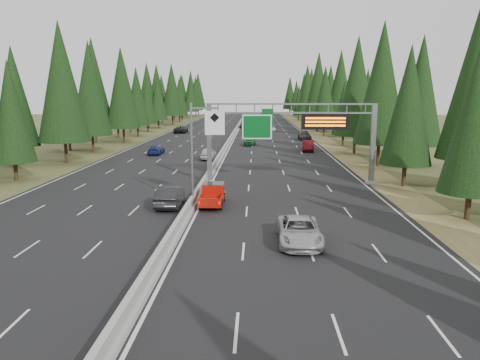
{
  "coord_description": "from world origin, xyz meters",
  "views": [
    {
      "loc": [
        4.94,
        -10.43,
        8.67
      ],
      "look_at": [
        3.88,
        20.0,
        3.11
      ],
      "focal_mm": 35.0,
      "sensor_mm": 36.0,
      "label": 1
    }
  ],
  "objects": [
    {
      "name": "road",
      "position": [
        0.0,
        80.0,
        0.04
      ],
      "size": [
        32.0,
        260.0,
        0.08
      ],
      "primitive_type": "cube",
      "color": "black",
      "rests_on": "ground"
    },
    {
      "name": "shoulder_right",
      "position": [
        17.8,
        80.0,
        0.03
      ],
      "size": [
        3.6,
        260.0,
        0.06
      ],
      "primitive_type": "cube",
      "color": "olive",
      "rests_on": "ground"
    },
    {
      "name": "shoulder_left",
      "position": [
        -17.8,
        80.0,
        0.03
      ],
      "size": [
        3.6,
        260.0,
        0.06
      ],
      "primitive_type": "cube",
      "color": "#3B441F",
      "rests_on": "ground"
    },
    {
      "name": "median_barrier",
      "position": [
        0.0,
        80.0,
        0.41
      ],
      "size": [
        0.7,
        260.0,
        0.85
      ],
      "color": "gray",
      "rests_on": "road"
    },
    {
      "name": "sign_gantry",
      "position": [
        8.92,
        34.88,
        5.27
      ],
      "size": [
        16.75,
        0.98,
        7.8
      ],
      "color": "slate",
      "rests_on": "road"
    },
    {
      "name": "hov_sign_pole",
      "position": [
        0.58,
        24.97,
        4.72
      ],
      "size": [
        2.8,
        0.5,
        8.0
      ],
      "color": "slate",
      "rests_on": "road"
    },
    {
      "name": "tree_row_right",
      "position": [
        22.26,
        80.03,
        9.29
      ],
      "size": [
        12.14,
        246.49,
        18.77
      ],
      "color": "black",
      "rests_on": "ground"
    },
    {
      "name": "tree_row_left",
      "position": [
        -22.06,
        78.95,
        9.38
      ],
      "size": [
        12.27,
        244.44,
        18.99
      ],
      "color": "black",
      "rests_on": "ground"
    },
    {
      "name": "silver_minivan",
      "position": [
        7.49,
        16.01,
        0.83
      ],
      "size": [
        2.49,
        5.39,
        1.5
      ],
      "primitive_type": "imported",
      "rotation": [
        0.0,
        0.0,
        -0.0
      ],
      "color": "#A9A8AD",
      "rests_on": "road"
    },
    {
      "name": "red_pickup",
      "position": [
        1.5,
        25.86,
        0.98
      ],
      "size": [
        1.78,
        4.98,
        1.62
      ],
      "color": "black",
      "rests_on": "road"
    },
    {
      "name": "car_ahead_green",
      "position": [
        3.79,
        70.01,
        0.87
      ],
      "size": [
        2.13,
        4.74,
        1.58
      ],
      "primitive_type": "imported",
      "rotation": [
        0.0,
        0.0,
        -0.06
      ],
      "color": "#166329",
      "rests_on": "road"
    },
    {
      "name": "car_ahead_dkred",
      "position": [
        12.95,
        61.95,
        0.9
      ],
      "size": [
        2.21,
        5.13,
        1.64
      ],
      "primitive_type": "imported",
      "rotation": [
        0.0,
        0.0,
        -0.1
      ],
      "color": "#530B11",
      "rests_on": "road"
    },
    {
      "name": "car_ahead_dkgrey",
      "position": [
        14.2,
        79.76,
        0.9
      ],
      "size": [
        2.31,
        5.64,
        1.64
      ],
      "primitive_type": "imported",
      "rotation": [
        0.0,
        0.0,
        -0.0
      ],
      "color": "black",
      "rests_on": "road"
    },
    {
      "name": "car_ahead_white",
      "position": [
        8.34,
        101.63,
        0.74
      ],
      "size": [
        2.33,
        4.79,
        1.31
      ],
      "primitive_type": "imported",
      "rotation": [
        0.0,
        0.0,
        0.03
      ],
      "color": "white",
      "rests_on": "road"
    },
    {
      "name": "car_ahead_far",
      "position": [
        1.5,
        112.55,
        0.88
      ],
      "size": [
        1.99,
        4.74,
        1.6
      ],
      "primitive_type": "imported",
      "rotation": [
        0.0,
        0.0,
        -0.02
      ],
      "color": "black",
      "rests_on": "road"
    },
    {
      "name": "car_onc_near",
      "position": [
        -1.74,
        24.93,
        0.89
      ],
      "size": [
        1.75,
        4.93,
        1.62
      ],
      "primitive_type": "imported",
      "rotation": [
        0.0,
        0.0,
        3.15
      ],
      "color": "black",
      "rests_on": "road"
    },
    {
      "name": "car_onc_blue",
      "position": [
        -9.71,
        57.08,
        0.74
      ],
      "size": [
        1.9,
        4.59,
        1.33
      ],
      "primitive_type": "imported",
      "rotation": [
        0.0,
        0.0,
        3.13
      ],
      "color": "navy",
      "rests_on": "road"
    },
    {
      "name": "car_onc_white",
      "position": [
        -1.5,
        52.0,
        0.88
      ],
      "size": [
        1.96,
        4.73,
        1.6
      ],
      "primitive_type": "imported",
      "rotation": [
        0.0,
        0.0,
        3.13
      ],
      "color": "beige",
      "rests_on": "road"
    },
    {
      "name": "car_onc_far",
      "position": [
        -12.29,
        96.18,
        0.88
      ],
      "size": [
        2.69,
        5.78,
        1.6
      ],
      "primitive_type": "imported",
      "rotation": [
        0.0,
        0.0,
        3.13
      ],
      "color": "black",
      "rests_on": "road"
    }
  ]
}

